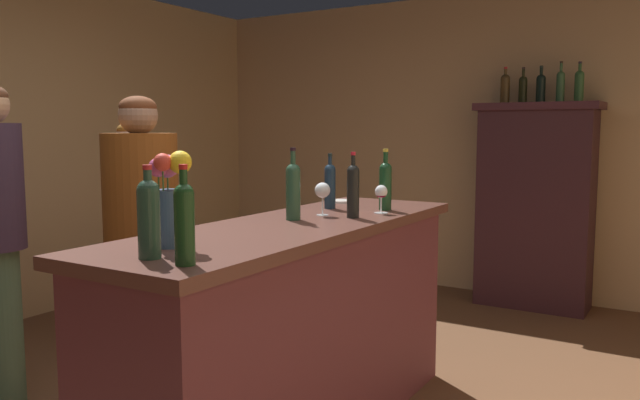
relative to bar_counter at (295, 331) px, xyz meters
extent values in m
cube|color=tan|center=(-0.25, 3.22, 0.80)|extent=(5.33, 0.12, 2.65)
cube|color=brown|center=(0.00, 0.00, -0.03)|extent=(0.59, 2.13, 0.99)
cube|color=brown|center=(0.00, 0.00, 0.49)|extent=(0.68, 2.22, 0.05)
cube|color=#341A1F|center=(0.43, 2.91, 0.32)|extent=(0.88, 0.39, 1.68)
cube|color=#3B1B21|center=(0.43, 2.91, 1.12)|extent=(0.96, 0.45, 0.06)
cylinder|color=#182A3B|center=(-0.13, 0.54, 0.62)|extent=(0.06, 0.06, 0.21)
sphere|color=#182A3B|center=(-0.13, 0.54, 0.73)|extent=(0.06, 0.06, 0.06)
cylinder|color=#182A3B|center=(-0.13, 0.54, 0.76)|extent=(0.02, 0.02, 0.07)
cylinder|color=black|center=(-0.13, 0.54, 0.81)|extent=(0.02, 0.02, 0.02)
cylinder|color=#284534|center=(0.03, -0.93, 0.63)|extent=(0.08, 0.08, 0.23)
sphere|color=#284534|center=(0.03, -0.93, 0.74)|extent=(0.08, 0.08, 0.08)
cylinder|color=#284534|center=(0.03, -0.93, 0.78)|extent=(0.03, 0.03, 0.07)
cylinder|color=#B22223|center=(0.03, -0.93, 0.82)|extent=(0.03, 0.03, 0.02)
cylinder|color=#25472F|center=(-0.06, 0.07, 0.63)|extent=(0.07, 0.07, 0.23)
sphere|color=#25472F|center=(-0.06, 0.07, 0.75)|extent=(0.07, 0.07, 0.07)
cylinder|color=#25472F|center=(-0.06, 0.07, 0.80)|extent=(0.02, 0.02, 0.09)
cylinder|color=black|center=(-0.06, 0.07, 0.85)|extent=(0.03, 0.03, 0.02)
cylinder|color=#1A3D1B|center=(0.21, -0.94, 0.63)|extent=(0.07, 0.07, 0.23)
sphere|color=#1A3D1B|center=(0.21, -0.94, 0.74)|extent=(0.07, 0.07, 0.07)
cylinder|color=#1A3D1B|center=(0.21, -0.94, 0.78)|extent=(0.03, 0.03, 0.08)
cylinder|color=#B01C19|center=(0.21, -0.94, 0.83)|extent=(0.03, 0.03, 0.02)
cylinder|color=black|center=(0.15, 0.28, 0.63)|extent=(0.06, 0.06, 0.23)
sphere|color=black|center=(0.15, 0.28, 0.74)|extent=(0.06, 0.06, 0.06)
cylinder|color=black|center=(0.15, 0.28, 0.78)|extent=(0.02, 0.02, 0.08)
cylinder|color=red|center=(0.15, 0.28, 0.83)|extent=(0.02, 0.02, 0.02)
cylinder|color=#15381C|center=(0.16, 0.63, 0.63)|extent=(0.07, 0.07, 0.22)
sphere|color=#15381C|center=(0.16, 0.63, 0.74)|extent=(0.07, 0.07, 0.07)
cylinder|color=#15381C|center=(0.16, 0.63, 0.78)|extent=(0.03, 0.03, 0.09)
cylinder|color=gold|center=(0.16, 0.63, 0.83)|extent=(0.03, 0.03, 0.02)
cylinder|color=white|center=(-0.02, 0.28, 0.52)|extent=(0.06, 0.06, 0.00)
cylinder|color=white|center=(-0.02, 0.28, 0.56)|extent=(0.01, 0.01, 0.09)
ellipsoid|color=white|center=(-0.02, 0.28, 0.64)|extent=(0.08, 0.08, 0.08)
cylinder|color=white|center=(0.20, 0.50, 0.52)|extent=(0.07, 0.07, 0.00)
cylinder|color=white|center=(0.20, 0.50, 0.56)|extent=(0.01, 0.01, 0.08)
ellipsoid|color=white|center=(0.20, 0.50, 0.63)|extent=(0.06, 0.06, 0.07)
ellipsoid|color=maroon|center=(0.20, 0.50, 0.61)|extent=(0.05, 0.05, 0.03)
cylinder|color=#374E6F|center=(-0.06, -0.74, 0.62)|extent=(0.12, 0.12, 0.21)
cylinder|color=#38602D|center=(-0.01, -0.73, 0.73)|extent=(0.01, 0.01, 0.19)
sphere|color=yellow|center=(-0.01, -0.73, 0.83)|extent=(0.08, 0.08, 0.08)
cylinder|color=#38602D|center=(-0.05, -0.69, 0.74)|extent=(0.01, 0.01, 0.19)
sphere|color=gold|center=(-0.05, -0.69, 0.83)|extent=(0.07, 0.07, 0.07)
cylinder|color=#38602D|center=(-0.08, -0.72, 0.73)|extent=(0.01, 0.01, 0.17)
sphere|color=#C54F7D|center=(-0.08, -0.72, 0.81)|extent=(0.09, 0.09, 0.09)
cylinder|color=#38602D|center=(-0.09, -0.76, 0.72)|extent=(0.01, 0.01, 0.17)
sphere|color=#C74779|center=(-0.09, -0.76, 0.81)|extent=(0.07, 0.07, 0.07)
cylinder|color=#38602D|center=(-0.05, -0.78, 0.73)|extent=(0.01, 0.01, 0.19)
sphere|color=red|center=(-0.05, -0.78, 0.83)|extent=(0.06, 0.06, 0.06)
cylinder|color=white|center=(-0.23, 0.83, 0.52)|extent=(0.15, 0.15, 0.01)
cylinder|color=#453318|center=(0.16, 2.91, 1.25)|extent=(0.08, 0.08, 0.20)
sphere|color=#453318|center=(0.16, 2.91, 1.35)|extent=(0.08, 0.08, 0.08)
cylinder|color=#453318|center=(0.16, 2.91, 1.40)|extent=(0.02, 0.02, 0.08)
cylinder|color=red|center=(0.16, 2.91, 1.44)|extent=(0.03, 0.03, 0.02)
cylinder|color=black|center=(0.30, 2.91, 1.25)|extent=(0.07, 0.07, 0.18)
sphere|color=black|center=(0.30, 2.91, 1.34)|extent=(0.07, 0.07, 0.07)
cylinder|color=black|center=(0.30, 2.91, 1.38)|extent=(0.02, 0.02, 0.09)
cylinder|color=black|center=(0.30, 2.91, 1.44)|extent=(0.02, 0.02, 0.02)
cylinder|color=black|center=(0.44, 2.91, 1.25)|extent=(0.07, 0.07, 0.19)
sphere|color=black|center=(0.44, 2.91, 1.34)|extent=(0.07, 0.07, 0.07)
cylinder|color=black|center=(0.44, 2.91, 1.39)|extent=(0.03, 0.03, 0.09)
cylinder|color=black|center=(0.44, 2.91, 1.44)|extent=(0.03, 0.03, 0.02)
cylinder|color=#2F532F|center=(0.59, 2.91, 1.26)|extent=(0.06, 0.06, 0.21)
sphere|color=#2F532F|center=(0.59, 2.91, 1.36)|extent=(0.06, 0.06, 0.06)
cylinder|color=#2F532F|center=(0.59, 2.91, 1.41)|extent=(0.02, 0.02, 0.09)
cylinder|color=black|center=(0.59, 2.91, 1.47)|extent=(0.02, 0.02, 0.02)
cylinder|color=#2A5028|center=(0.73, 2.91, 1.26)|extent=(0.07, 0.07, 0.21)
sphere|color=#2A5028|center=(0.73, 2.91, 1.36)|extent=(0.07, 0.07, 0.07)
cylinder|color=#2A5028|center=(0.73, 2.91, 1.41)|extent=(0.02, 0.02, 0.09)
cylinder|color=black|center=(0.73, 2.91, 1.46)|extent=(0.03, 0.03, 0.02)
cylinder|color=brown|center=(-0.86, -0.13, -0.11)|extent=(0.27, 0.27, 0.82)
cylinder|color=brown|center=(-0.86, -0.13, 0.61)|extent=(0.38, 0.38, 0.63)
sphere|color=#906951|center=(-0.86, -0.13, 1.01)|extent=(0.20, 0.20, 0.20)
ellipsoid|color=brown|center=(-0.86, -0.13, 1.06)|extent=(0.19, 0.19, 0.11)
cylinder|color=#4F6845|center=(-1.63, 0.51, -0.14)|extent=(0.27, 0.27, 0.76)
cylinder|color=maroon|center=(-1.63, 0.51, 0.52)|extent=(0.38, 0.38, 0.58)
sphere|color=tan|center=(-1.63, 0.51, 0.90)|extent=(0.19, 0.19, 0.19)
ellipsoid|color=#945A1B|center=(-1.63, 0.51, 0.94)|extent=(0.18, 0.18, 0.10)
cylinder|color=#456446|center=(-1.54, -0.51, -0.10)|extent=(0.22, 0.22, 0.84)
camera|label=1|loc=(1.61, -2.42, 0.95)|focal=35.60mm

